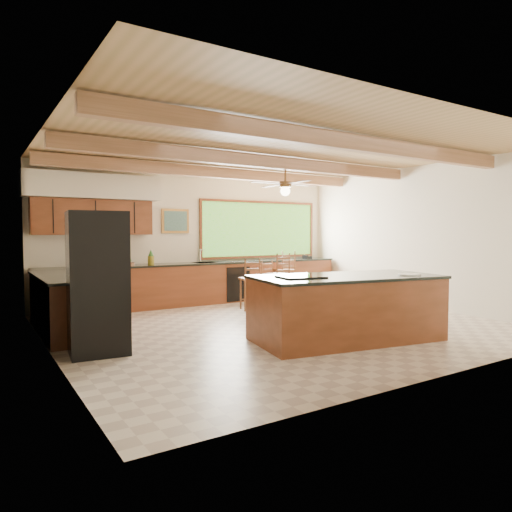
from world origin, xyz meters
TOP-DOWN VIEW (x-y plane):
  - ground at (0.00, 0.00)m, footprint 7.20×7.20m
  - room_shell at (-0.17, 0.65)m, footprint 7.27×6.54m
  - counter_run at (-0.82, 2.52)m, footprint 7.12×3.10m
  - island at (0.24, -1.40)m, footprint 2.94×1.75m
  - refrigerator at (-3.05, -0.20)m, footprint 0.80×0.78m
  - bar_stool_a at (0.41, 1.54)m, footprint 0.46×0.46m
  - bar_stool_b at (0.97, 1.93)m, footprint 0.38×0.38m
  - bar_stool_c at (1.11, 1.54)m, footprint 0.43×0.43m
  - bar_stool_d at (1.83, 2.28)m, footprint 0.46×0.46m

SIDE VIEW (x-z plane):
  - ground at x=0.00m, z-range 0.00..0.00m
  - counter_run at x=-0.82m, z-range -0.16..1.09m
  - island at x=0.24m, z-range -0.01..0.97m
  - bar_stool_b at x=0.97m, z-range 0.09..1.08m
  - bar_stool_a at x=0.41m, z-range 0.10..1.17m
  - bar_stool_c at x=1.11m, z-range 0.11..1.27m
  - bar_stool_d at x=1.83m, z-range 0.11..1.27m
  - refrigerator at x=-3.05m, z-range 0.00..1.87m
  - room_shell at x=-0.17m, z-range 0.70..3.72m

